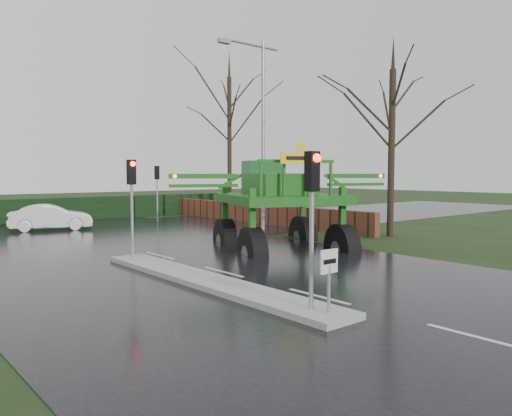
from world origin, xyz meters
TOP-DOWN VIEW (x-y plane):
  - ground at (0.00, 0.00)m, footprint 140.00×140.00m
  - road_main at (0.00, 10.00)m, footprint 14.00×80.00m
  - road_cross at (0.00, 16.00)m, footprint 80.00×12.00m
  - median_island at (-1.30, 3.00)m, footprint 1.20×10.00m
  - hedge_row at (0.00, 24.00)m, footprint 44.00×0.90m
  - brick_wall at (10.50, 16.00)m, footprint 0.40×20.00m
  - keep_left_sign at (-1.30, -1.50)m, footprint 0.50×0.07m
  - traffic_signal_near at (-1.30, -1.01)m, footprint 0.26×0.33m
  - traffic_signal_mid at (-1.30, 7.49)m, footprint 0.26×0.33m
  - traffic_signal_far at (6.50, 20.01)m, footprint 0.26×0.33m
  - street_light_right at (8.19, 12.00)m, footprint 3.85×0.30m
  - tree_right_near at (11.50, 6.00)m, footprint 5.60×5.60m
  - tree_right_far at (13.00, 21.00)m, footprint 7.00×7.00m
  - crop_sprayer at (2.87, 6.20)m, footprint 8.93×7.06m
  - white_sedan at (-0.38, 19.09)m, footprint 4.42×2.62m

SIDE VIEW (x-z plane):
  - ground at x=0.00m, z-range 0.00..0.00m
  - white_sedan at x=-0.38m, z-range -0.69..0.69m
  - road_main at x=0.00m, z-range -0.01..0.01m
  - road_cross at x=0.00m, z-range 0.00..0.02m
  - median_island at x=-1.30m, z-range 0.01..0.17m
  - brick_wall at x=10.50m, z-range 0.00..1.20m
  - hedge_row at x=0.00m, z-range 0.00..1.50m
  - keep_left_sign at x=-1.30m, z-range 0.38..1.73m
  - crop_sprayer at x=2.87m, z-range -0.14..5.15m
  - traffic_signal_near at x=-1.30m, z-range 0.83..4.35m
  - traffic_signal_mid at x=-1.30m, z-range 0.83..4.35m
  - traffic_signal_far at x=6.50m, z-range 0.83..4.35m
  - tree_right_near at x=11.50m, z-range 0.38..10.02m
  - street_light_right at x=8.19m, z-range 0.99..10.99m
  - tree_right_far at x=13.00m, z-range 0.47..12.52m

